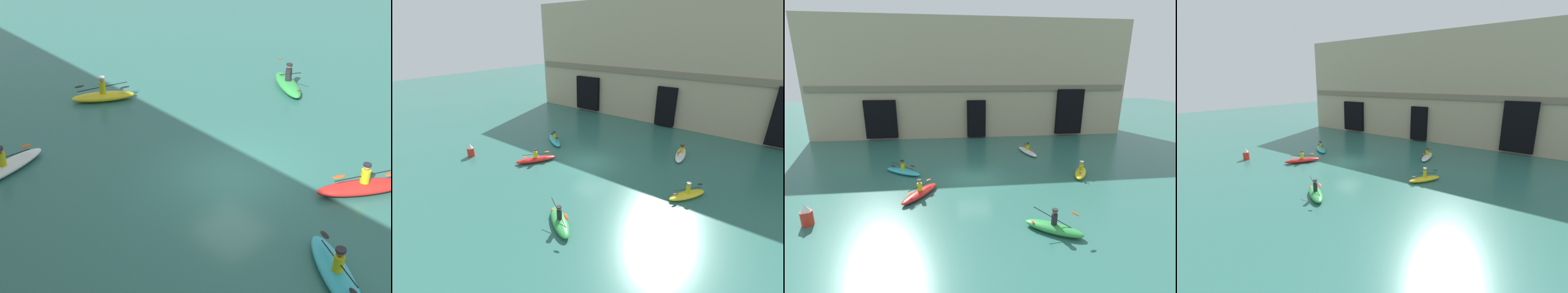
# 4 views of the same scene
# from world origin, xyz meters

# --- Properties ---
(ground_plane) EXTENTS (120.00, 120.00, 0.00)m
(ground_plane) POSITION_xyz_m (0.00, 0.00, 0.00)
(ground_plane) COLOR #2D665B
(cliff_bluff) EXTENTS (37.95, 7.46, 13.72)m
(cliff_bluff) POSITION_xyz_m (1.14, 16.51, 6.82)
(cliff_bluff) COLOR tan
(cliff_bluff) RESTS_ON ground
(kayak_yellow) EXTENTS (2.14, 2.80, 1.14)m
(kayak_yellow) POSITION_xyz_m (8.25, -0.23, 0.23)
(kayak_yellow) COLOR yellow
(kayak_yellow) RESTS_ON ground
(kayak_red) EXTENTS (2.46, 3.24, 1.15)m
(kayak_red) POSITION_xyz_m (-3.69, -2.53, 0.25)
(kayak_red) COLOR red
(kayak_red) RESTS_ON ground
(kayak_white) EXTENTS (1.45, 3.52, 1.08)m
(kayak_white) POSITION_xyz_m (5.81, 5.82, 0.21)
(kayak_white) COLOR white
(kayak_white) RESTS_ON ground
(kayak_cyan) EXTENTS (3.20, 2.52, 1.12)m
(kayak_cyan) POSITION_xyz_m (-5.43, 1.63, 0.22)
(kayak_cyan) COLOR #33B2C6
(kayak_cyan) RESTS_ON ground
(kayak_green) EXTENTS (2.85, 2.29, 1.29)m
(kayak_green) POSITION_xyz_m (3.28, -7.26, 0.26)
(kayak_green) COLOR green
(kayak_green) RESTS_ON ground
(marker_buoy) EXTENTS (0.59, 0.59, 1.17)m
(marker_buoy) POSITION_xyz_m (-9.15, -5.16, 0.55)
(marker_buoy) COLOR red
(marker_buoy) RESTS_ON ground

